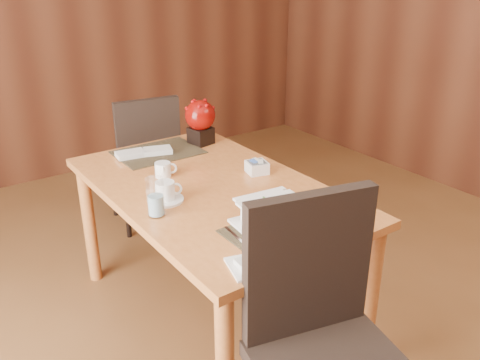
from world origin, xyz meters
TOP-DOWN VIEW (x-y plane):
  - back_wall at (0.00, 3.00)m, footprint 5.00×0.02m
  - dining_table at (0.00, 0.60)m, footprint 0.90×1.50m
  - placemat_near at (0.00, 0.05)m, footprint 0.45×0.33m
  - placemat_far at (0.00, 1.15)m, footprint 0.45×0.33m
  - soup_setting at (-0.02, 0.09)m, footprint 0.30×0.30m
  - coffee_cup at (-0.25, 0.58)m, footprint 0.16×0.16m
  - water_glass at (-0.35, 0.47)m, footprint 0.08×0.08m
  - creamer_jug at (-0.13, 0.83)m, footprint 0.13×0.13m
  - sugar_caddy at (0.27, 0.60)m, footprint 0.12×0.12m
  - berry_decor at (0.27, 1.14)m, footprint 0.18×0.18m
  - napkins_far at (-0.07, 1.15)m, footprint 0.32×0.17m
  - bread_plate at (-0.26, -0.07)m, footprint 0.19×0.19m
  - near_chair at (-0.15, -0.34)m, footprint 0.59×0.59m
  - far_chair at (0.17, 1.70)m, footprint 0.49×0.50m

SIDE VIEW (x-z plane):
  - far_chair at x=0.17m, z-range 0.06..1.00m
  - near_chair at x=-0.15m, z-range 0.07..1.12m
  - dining_table at x=0.00m, z-range 0.28..1.03m
  - placemat_near at x=0.00m, z-range 0.75..0.76m
  - placemat_far at x=0.00m, z-range 0.75..0.76m
  - bread_plate at x=-0.26m, z-range 0.75..0.76m
  - napkins_far at x=-0.07m, z-range 0.76..0.78m
  - sugar_caddy at x=0.27m, z-range 0.75..0.81m
  - creamer_jug at x=-0.13m, z-range 0.75..0.82m
  - coffee_cup at x=-0.25m, z-range 0.74..0.83m
  - soup_setting at x=-0.02m, z-range 0.75..0.86m
  - water_glass at x=-0.35m, z-range 0.75..0.92m
  - berry_decor at x=0.27m, z-range 0.77..1.03m
  - back_wall at x=0.00m, z-range 0.00..2.80m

